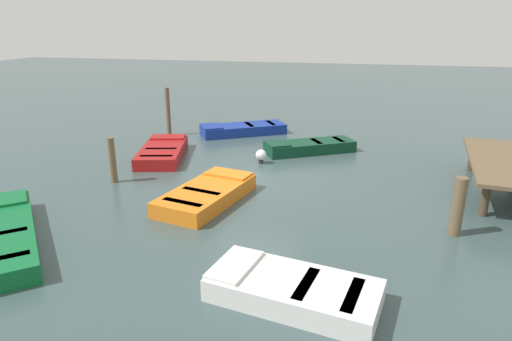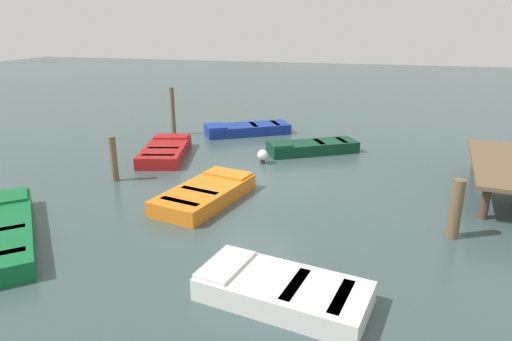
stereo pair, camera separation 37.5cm
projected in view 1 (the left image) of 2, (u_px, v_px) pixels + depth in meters
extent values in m
plane|color=#384C4C|center=(256.00, 182.00, 13.26)|extent=(80.00, 80.00, 0.00)
cube|color=brown|center=(507.00, 162.00, 12.13)|extent=(4.89, 2.43, 0.10)
cylinder|color=#473927|center=(485.00, 199.00, 10.83)|extent=(0.20, 0.20, 0.85)
cylinder|color=#473927|center=(472.00, 157.00, 14.17)|extent=(0.20, 0.20, 0.85)
cube|color=maroon|center=(163.00, 152.00, 15.54)|extent=(3.41, 2.12, 0.40)
cube|color=black|center=(162.00, 148.00, 15.49)|extent=(2.88, 1.71, 0.04)
cube|color=maroon|center=(168.00, 137.00, 16.64)|extent=(0.99, 1.37, 0.06)
cube|color=black|center=(161.00, 149.00, 15.26)|extent=(0.46, 1.08, 0.04)
cube|color=black|center=(156.00, 156.00, 14.43)|extent=(0.46, 1.08, 0.04)
cube|color=orange|center=(206.00, 195.00, 11.71)|extent=(3.27, 2.05, 0.40)
cube|color=black|center=(206.00, 190.00, 11.66)|extent=(2.76, 1.64, 0.04)
cube|color=orange|center=(228.00, 174.00, 12.64)|extent=(0.93, 1.39, 0.06)
cube|color=black|center=(201.00, 191.00, 11.45)|extent=(0.44, 1.12, 0.04)
cube|color=black|center=(182.00, 203.00, 10.74)|extent=(0.44, 1.12, 0.04)
cube|color=#0C3823|center=(310.00, 147.00, 16.18)|extent=(2.55, 3.32, 0.40)
cube|color=maroon|center=(310.00, 143.00, 16.13)|extent=(2.11, 2.78, 0.04)
cube|color=#0C3823|center=(277.00, 143.00, 15.75)|extent=(1.18, 1.09, 0.06)
cube|color=maroon|center=(316.00, 142.00, 16.19)|extent=(0.81, 0.59, 0.04)
cube|color=maroon|center=(338.00, 140.00, 16.44)|extent=(0.81, 0.59, 0.04)
cube|color=silver|center=(294.00, 290.00, 7.56)|extent=(1.84, 3.05, 0.40)
cube|color=#334772|center=(294.00, 283.00, 7.51)|extent=(1.47, 2.58, 0.04)
cube|color=silver|center=(235.00, 265.00, 7.92)|extent=(1.29, 0.84, 0.06)
cube|color=navy|center=(306.00, 284.00, 7.42)|extent=(1.05, 0.39, 0.04)
cube|color=navy|center=(353.00, 295.00, 7.11)|extent=(1.05, 0.39, 0.04)
cube|color=#0F602D|center=(5.00, 235.00, 9.50)|extent=(3.89, 3.66, 0.40)
cube|color=orange|center=(3.00, 229.00, 9.46)|extent=(3.25, 3.05, 0.04)
cube|color=#0F602D|center=(3.00, 200.00, 10.79)|extent=(1.38, 1.39, 0.06)
cube|color=#B06E1E|center=(3.00, 234.00, 9.19)|extent=(0.75, 0.81, 0.04)
cube|color=#B06E1E|center=(3.00, 258.00, 8.23)|extent=(0.75, 0.81, 0.04)
cube|color=navy|center=(243.00, 129.00, 18.80)|extent=(2.88, 3.62, 0.40)
cube|color=silver|center=(243.00, 126.00, 18.75)|extent=(2.37, 3.03, 0.04)
cube|color=navy|center=(211.00, 126.00, 18.32)|extent=(1.34, 1.23, 0.06)
cube|color=#A4A49F|center=(249.00, 125.00, 18.82)|extent=(0.91, 0.67, 0.04)
cube|color=#A4A49F|center=(271.00, 123.00, 19.10)|extent=(0.91, 0.67, 0.04)
cylinder|color=brown|center=(168.00, 112.00, 18.38)|extent=(0.18, 0.18, 1.98)
cylinder|color=brown|center=(458.00, 207.00, 9.77)|extent=(0.27, 0.27, 1.35)
cylinder|color=brown|center=(113.00, 160.00, 13.02)|extent=(0.20, 0.20, 1.36)
cylinder|color=#262626|center=(261.00, 162.00, 14.95)|extent=(0.16, 0.16, 0.12)
sphere|color=white|center=(261.00, 155.00, 14.87)|extent=(0.36, 0.36, 0.36)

